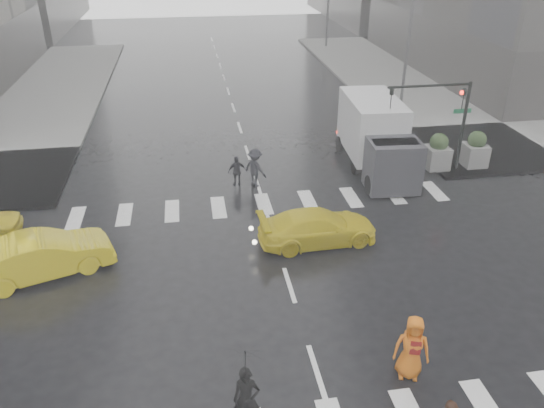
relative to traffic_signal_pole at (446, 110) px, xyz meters
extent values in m
plane|color=black|center=(-9.01, -8.01, -3.22)|extent=(120.00, 120.00, 0.00)
cube|color=slate|center=(10.49, 9.49, -3.14)|extent=(35.00, 35.00, 0.15)
cylinder|color=black|center=(0.99, -0.01, -0.97)|extent=(0.16, 0.16, 4.50)
cylinder|color=black|center=(-1.01, -0.01, 1.18)|extent=(4.00, 0.12, 0.12)
imported|color=black|center=(0.74, -0.01, 0.48)|extent=(0.16, 0.20, 1.00)
imported|color=black|center=(-2.81, -0.01, 0.68)|extent=(0.16, 0.20, 1.00)
sphere|color=#FF190C|center=(0.64, -0.01, 0.78)|extent=(0.20, 0.20, 0.20)
cube|color=#0E6333|center=(0.99, 0.29, -0.22)|extent=(0.90, 0.03, 0.22)
cylinder|color=#59595B|center=(1.99, 9.99, 1.28)|extent=(0.20, 0.20, 9.00)
cube|color=slate|center=(-2.01, 0.19, -2.52)|extent=(1.10, 1.10, 1.10)
sphere|color=#1E3116|center=(-2.01, 0.19, -1.72)|extent=(0.90, 0.90, 0.90)
cube|color=slate|center=(-0.01, 0.19, -2.52)|extent=(1.10, 1.10, 1.10)
sphere|color=#1E3116|center=(-0.01, 0.19, -1.72)|extent=(0.90, 0.90, 0.90)
cube|color=slate|center=(1.99, 0.19, -2.52)|extent=(1.10, 1.10, 1.10)
sphere|color=#1E3116|center=(1.99, 0.19, -1.72)|extent=(0.90, 0.90, 0.90)
imported|color=black|center=(-11.11, -13.46, -2.32)|extent=(0.70, 0.51, 1.79)
imported|color=black|center=(-11.11, -13.46, -1.23)|extent=(1.08, 1.09, 0.88)
imported|color=orange|center=(-6.56, -12.52, -2.24)|extent=(1.10, 0.88, 1.95)
cube|color=maroon|center=(-6.56, -12.70, -2.07)|extent=(0.32, 0.24, 0.40)
imported|color=black|center=(-9.96, 0.03, -2.47)|extent=(0.95, 0.65, 1.50)
imported|color=black|center=(-9.13, -0.14, -2.29)|extent=(1.29, 1.33, 1.84)
imported|color=yellow|center=(-17.35, -6.01, -2.45)|extent=(4.94, 3.09, 1.54)
imported|color=yellow|center=(-7.41, -5.44, -2.55)|extent=(4.15, 2.12, 1.33)
cube|color=silver|center=(-3.02, 1.61, -1.16)|extent=(2.41, 4.62, 2.71)
cube|color=#2D2D32|center=(-3.02, -1.61, -1.96)|extent=(2.31, 1.81, 2.31)
cube|color=black|center=(-3.02, -1.61, -1.26)|extent=(2.01, 0.90, 0.90)
cylinder|color=black|center=(-4.07, -1.81, -2.76)|extent=(0.28, 0.90, 0.90)
cylinder|color=black|center=(-1.96, -1.81, -2.76)|extent=(0.28, 0.90, 0.90)
cylinder|color=black|center=(-4.07, 0.40, -2.76)|extent=(0.28, 0.90, 0.90)
cylinder|color=black|center=(-1.96, 0.40, -2.76)|extent=(0.28, 0.90, 0.90)
cylinder|color=black|center=(-4.07, 3.22, -2.76)|extent=(0.28, 0.90, 0.90)
cylinder|color=black|center=(-1.96, 3.22, -2.76)|extent=(0.28, 0.90, 0.90)
camera|label=1|loc=(-11.95, -22.46, 7.75)|focal=35.00mm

